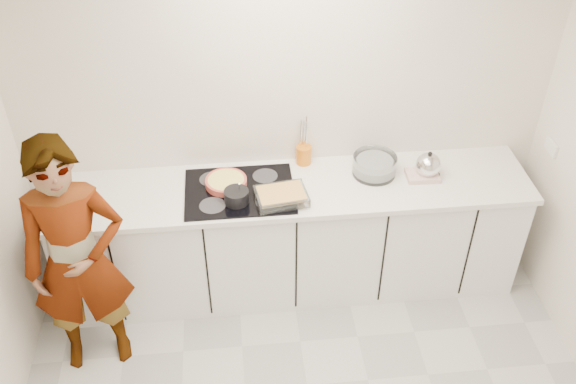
{
  "coord_description": "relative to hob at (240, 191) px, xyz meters",
  "views": [
    {
      "loc": [
        -0.38,
        -2.08,
        3.54
      ],
      "look_at": [
        -0.05,
        1.05,
        1.05
      ],
      "focal_mm": 40.0,
      "sensor_mm": 36.0,
      "label": 1
    }
  ],
  "objects": [
    {
      "name": "cook",
      "position": [
        -0.99,
        -0.49,
        -0.07
      ],
      "size": [
        0.67,
        0.49,
        1.7
      ],
      "primitive_type": "imported",
      "rotation": [
        0.0,
        0.0,
        0.14
      ],
      "color": "white",
      "rests_on": "floor"
    },
    {
      "name": "mixing_bowl",
      "position": [
        0.93,
        0.11,
        0.06
      ],
      "size": [
        0.36,
        0.36,
        0.14
      ],
      "color": "silver",
      "rests_on": "countertop"
    },
    {
      "name": "baking_dish",
      "position": [
        0.27,
        -0.13,
        0.04
      ],
      "size": [
        0.36,
        0.28,
        0.06
      ],
      "color": "silver",
      "rests_on": "hob"
    },
    {
      "name": "utensil_crock",
      "position": [
        0.46,
        0.29,
        0.06
      ],
      "size": [
        0.11,
        0.11,
        0.13
      ],
      "primitive_type": "cylinder",
      "rotation": [
        0.0,
        0.0,
        0.05
      ],
      "color": "orange",
      "rests_on": "countertop"
    },
    {
      "name": "base_cabinets",
      "position": [
        0.35,
        0.02,
        -0.48
      ],
      "size": [
        3.2,
        0.58,
        0.87
      ],
      "primitive_type": "cube",
      "color": "white",
      "rests_on": "floor"
    },
    {
      "name": "tart_dish",
      "position": [
        -0.09,
        0.07,
        0.03
      ],
      "size": [
        0.35,
        0.35,
        0.05
      ],
      "color": "#B8483D",
      "rests_on": "hob"
    },
    {
      "name": "tea_towel",
      "position": [
        1.24,
        0.03,
        0.01
      ],
      "size": [
        0.22,
        0.17,
        0.04
      ],
      "primitive_type": "cube",
      "rotation": [
        0.0,
        0.0,
        -0.04
      ],
      "color": "white",
      "rests_on": "countertop"
    },
    {
      "name": "wall_back",
      "position": [
        0.35,
        0.34,
        0.38
      ],
      "size": [
        3.6,
        0.0,
        2.6
      ],
      "primitive_type": "cube",
      "color": "white",
      "rests_on": "ground"
    },
    {
      "name": "saucepan",
      "position": [
        -0.02,
        -0.12,
        0.05
      ],
      "size": [
        0.18,
        0.18,
        0.15
      ],
      "color": "black",
      "rests_on": "hob"
    },
    {
      "name": "kettle",
      "position": [
        1.28,
        0.04,
        0.08
      ],
      "size": [
        0.21,
        0.21,
        0.2
      ],
      "color": "black",
      "rests_on": "countertop"
    },
    {
      "name": "ceiling",
      "position": [
        0.35,
        -1.26,
        1.68
      ],
      "size": [
        3.6,
        3.2,
        0.0
      ],
      "primitive_type": "cube",
      "color": "white",
      "rests_on": "wall_back"
    },
    {
      "name": "countertop",
      "position": [
        0.35,
        0.02,
        -0.03
      ],
      "size": [
        3.24,
        0.64,
        0.04
      ],
      "primitive_type": "cube",
      "color": "white",
      "rests_on": "base_cabinets"
    },
    {
      "name": "hob",
      "position": [
        0.0,
        0.0,
        0.0
      ],
      "size": [
        0.72,
        0.54,
        0.01
      ],
      "primitive_type": "cube",
      "color": "black",
      "rests_on": "countertop"
    }
  ]
}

